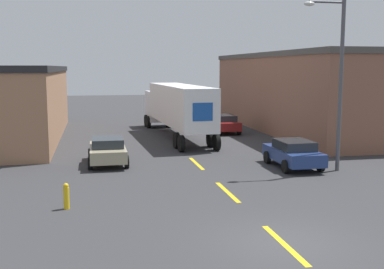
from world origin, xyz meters
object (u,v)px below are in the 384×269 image
at_px(semi_truck, 176,105).
at_px(parked_car_right_far, 223,123).
at_px(fire_hydrant, 66,196).
at_px(street_lamp, 337,75).
at_px(parked_car_left_far, 108,150).
at_px(parked_car_right_mid, 293,153).

bearing_deg(semi_truck, parked_car_right_far, 16.71).
relative_size(parked_car_right_far, fire_hydrant, 4.25).
height_order(parked_car_right_far, street_lamp, street_lamp).
height_order(semi_truck, parked_car_left_far, semi_truck).
bearing_deg(semi_truck, fire_hydrant, -115.05).
distance_m(street_lamp, fire_hydrant, 14.39).
height_order(parked_car_right_far, parked_car_right_mid, same).
relative_size(semi_truck, street_lamp, 1.80).
bearing_deg(parked_car_right_far, street_lamp, -83.66).
xyz_separation_m(semi_truck, parked_car_left_far, (-5.44, -9.58, -1.62)).
height_order(semi_truck, parked_car_right_far, semi_truck).
xyz_separation_m(street_lamp, fire_hydrant, (-13.05, -4.17, -4.41)).
xyz_separation_m(semi_truck, parked_car_right_mid, (4.15, -12.46, -1.62)).
bearing_deg(fire_hydrant, parked_car_left_far, 77.78).
bearing_deg(parked_car_right_mid, semi_truck, 108.43).
height_order(semi_truck, parked_car_right_mid, semi_truck).
relative_size(parked_car_left_far, parked_car_right_mid, 1.00).
relative_size(parked_car_right_mid, street_lamp, 0.49).
height_order(parked_car_right_far, fire_hydrant, parked_car_right_far).
height_order(parked_car_right_far, parked_car_left_far, same).
relative_size(semi_truck, parked_car_right_far, 3.67).
xyz_separation_m(parked_car_right_mid, fire_hydrant, (-11.37, -5.35, -0.29)).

